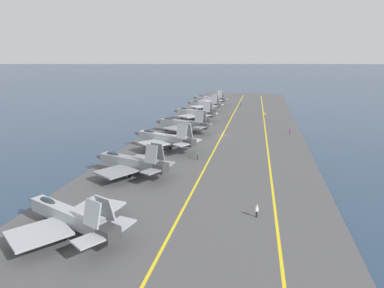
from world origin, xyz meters
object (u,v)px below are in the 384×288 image
parked_jet_eighth (209,99)px  crew_white_vest (257,211)px  crew_blue_vest (241,104)px  crew_brown_vest (228,116)px  parked_jet_fourth (163,138)px  parked_jet_sixth (194,113)px  crew_yellow_vest (265,115)px  parked_jet_fifth (182,124)px  parked_jet_third (130,162)px  parked_jet_seventh (204,104)px  crew_purple_vest (290,131)px  parked_jet_second (69,216)px  crew_green_vest (198,155)px

parked_jet_eighth → crew_white_vest: 108.21m
crew_blue_vest → crew_brown_vest: 31.13m
parked_jet_fourth → parked_jet_sixth: (37.05, 0.50, -0.21)m
parked_jet_sixth → crew_yellow_vest: size_ratio=8.68×
parked_jet_fourth → parked_jet_fifth: size_ratio=1.04×
parked_jet_eighth → crew_brown_vest: parked_jet_eighth is taller
parked_jet_third → parked_jet_fourth: bearing=-3.4°
parked_jet_fourth → parked_jet_seventh: parked_jet_seventh is taller
crew_white_vest → crew_purple_vest: crew_purple_vest is taller
parked_jet_fourth → crew_brown_vest: bearing=-13.4°
parked_jet_second → crew_purple_vest: 66.34m
parked_jet_second → parked_jet_fourth: size_ratio=0.95×
parked_jet_seventh → crew_brown_vest: parked_jet_seventh is taller
parked_jet_sixth → crew_purple_vest: parked_jet_sixth is taller
parked_jet_second → crew_purple_vest: (59.64, -29.02, -1.30)m
parked_jet_seventh → parked_jet_third: bearing=179.7°
parked_jet_seventh → crew_yellow_vest: (-10.76, -22.79, -1.55)m
parked_jet_sixth → crew_white_vest: bearing=-162.1°
parked_jet_third → crew_blue_vest: 91.85m
parked_jet_fourth → crew_brown_vest: 43.72m
crew_green_vest → parked_jet_eighth: bearing=7.1°
parked_jet_second → crew_purple_vest: bearing=-25.9°
parked_jet_third → parked_jet_fifth: 35.60m
crew_blue_vest → crew_purple_vest: (-52.03, -16.35, -0.05)m
crew_brown_vest → crew_blue_vest: bearing=-4.0°
parked_jet_seventh → parked_jet_eighth: bearing=2.5°
crew_blue_vest → parked_jet_sixth: bearing=160.7°
crew_blue_vest → parked_jet_fifth: bearing=167.4°
crew_brown_vest → crew_green_vest: size_ratio=0.95×
parked_jet_seventh → crew_green_vest: bearing=-171.6°
parked_jet_fifth → crew_white_vest: size_ratio=9.89×
parked_jet_fourth → parked_jet_fifth: parked_jet_fourth is taller
crew_white_vest → parked_jet_third: bearing=61.1°
parked_jet_seventh → crew_white_vest: bearing=-166.1°
parked_jet_third → crew_white_vest: 25.16m
parked_jet_sixth → crew_blue_vest: size_ratio=8.95×
parked_jet_fifth → parked_jet_fourth: bearing=-179.7°
parked_jet_third → crew_white_vest: (-12.12, -22.00, -1.41)m
parked_jet_fifth → parked_jet_seventh: parked_jet_seventh is taller
parked_jet_second → crew_green_vest: 33.37m
crew_blue_vest → crew_purple_vest: crew_blue_vest is taller
parked_jet_second → parked_jet_third: 20.82m
parked_jet_seventh → parked_jet_fourth: bearing=-179.4°
parked_jet_sixth → parked_jet_fifth: bearing=-178.7°
crew_yellow_vest → crew_purple_vest: (-25.49, -6.47, -0.08)m
parked_jet_second → crew_green_vest: bearing=-16.1°
crew_brown_vest → crew_green_vest: (-48.57, 1.29, 0.05)m
parked_jet_fourth → crew_white_vest: bearing=-144.6°
parked_jet_fifth → parked_jet_eighth: parked_jet_fifth is taller
parked_jet_sixth → parked_jet_third: bearing=179.4°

